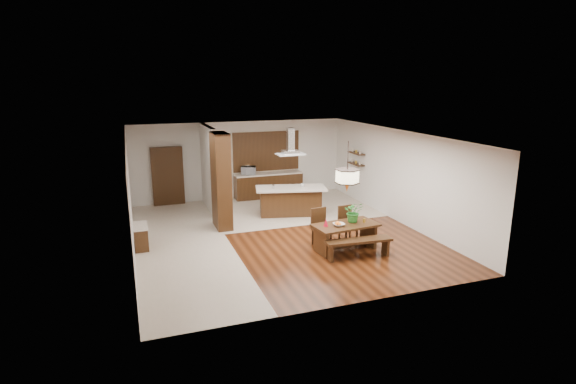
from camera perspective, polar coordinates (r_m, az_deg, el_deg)
name	(u,v)px	position (r m, az deg, el deg)	size (l,w,h in m)	color
room_shell	(278,165)	(12.67, -1.28, 3.45)	(9.00, 9.04, 2.92)	#38180A
tile_hallway	(183,245)	(12.66, -13.21, -6.60)	(2.50, 9.00, 0.01)	beige
tile_kitchen	(290,208)	(15.84, 0.20, -2.02)	(5.50, 4.00, 0.01)	beige
soffit_band	(278,136)	(12.54, -1.30, 7.15)	(8.00, 9.00, 0.02)	#421D10
partition_pier	(221,181)	(13.58, -8.49, 1.39)	(0.45, 1.00, 2.90)	black
partition_stub	(209,168)	(15.61, -10.01, 2.97)	(0.18, 2.40, 2.90)	silver
hallway_console	(141,237)	(12.69, -18.16, -5.41)	(0.37, 0.88, 0.63)	black
hallway_doorway	(168,176)	(16.61, -15.03, 1.96)	(1.10, 0.20, 2.10)	black
rear_counter	(268,185)	(17.21, -2.50, 0.88)	(2.60, 0.62, 0.95)	black
kitchen_window	(266,151)	(17.21, -2.80, 5.20)	(2.60, 0.08, 1.50)	#A06C30
shelf_lower	(356,164)	(16.66, 8.61, 3.54)	(0.26, 0.90, 0.04)	black
shelf_upper	(356,153)	(16.59, 8.67, 4.90)	(0.26, 0.90, 0.04)	black
dining_table	(346,231)	(11.97, 7.32, -4.92)	(1.78, 1.03, 0.71)	black
dining_bench	(358,248)	(11.59, 8.93, -7.09)	(1.73, 0.38, 0.49)	black
dining_chair_left	(322,228)	(12.18, 4.30, -4.55)	(0.45, 0.45, 1.02)	black
dining_chair_right	(348,224)	(12.62, 7.66, -4.06)	(0.44, 0.44, 0.99)	black
pendant_lantern	(348,167)	(11.53, 7.58, 3.21)	(0.64, 0.64, 1.31)	#FFF2C3
foliage_plant	(354,212)	(12.04, 8.33, -2.51)	(0.50, 0.43, 0.56)	#287727
fruit_bowl	(339,225)	(11.73, 6.47, -4.14)	(0.29, 0.29, 0.07)	beige
napkin_cone	(326,223)	(11.67, 4.83, -3.89)	(0.12, 0.12, 0.20)	red
gold_ornament	(364,220)	(12.12, 9.65, -3.58)	(0.07, 0.07, 0.10)	gold
kitchen_island	(290,201)	(14.93, 0.31, -1.11)	(2.47, 1.51, 0.95)	black
range_hood	(290,141)	(14.54, 0.32, 6.44)	(0.90, 0.55, 0.87)	silver
island_cup	(302,185)	(14.89, 1.84, 0.88)	(0.13, 0.13, 0.10)	silver
microwave	(249,171)	(16.85, -5.03, 2.73)	(0.55, 0.37, 0.30)	silver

